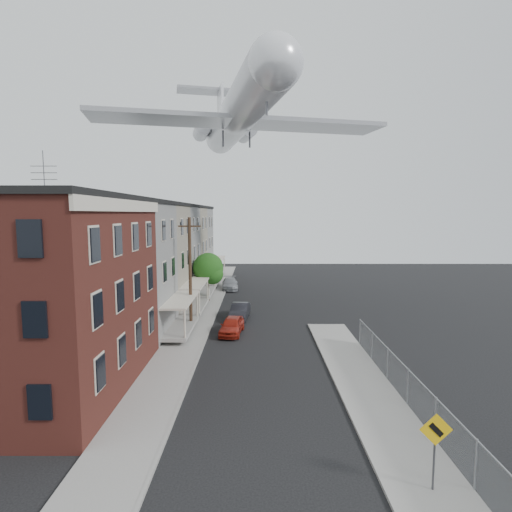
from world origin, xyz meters
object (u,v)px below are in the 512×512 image
at_px(car_mid, 240,311).
at_px(warning_sign, 435,440).
at_px(utility_pole, 190,272).
at_px(street_tree, 209,270).
at_px(car_near, 232,325).
at_px(airplane, 237,115).
at_px(car_far, 230,284).

bearing_deg(car_mid, warning_sign, -65.54).
distance_m(utility_pole, street_tree, 10.00).
bearing_deg(car_near, utility_pole, 165.05).
bearing_deg(airplane, car_mid, -85.43).
bearing_deg(car_mid, airplane, 100.59).
bearing_deg(car_far, airplane, -85.48).
bearing_deg(airplane, car_near, -90.22).
distance_m(warning_sign, car_near, 19.37).
height_order(utility_pole, car_near, utility_pole).
distance_m(car_mid, airplane, 18.61).
relative_size(street_tree, airplane, 0.17).
height_order(utility_pole, street_tree, utility_pole).
bearing_deg(warning_sign, airplane, 106.08).
distance_m(utility_pole, car_far, 17.62).
relative_size(car_near, car_mid, 0.95).
relative_size(car_far, airplane, 0.15).
xyz_separation_m(warning_sign, car_near, (-7.82, 17.68, -1.21)).
relative_size(utility_pole, car_far, 1.92).
xyz_separation_m(warning_sign, car_far, (-9.20, 36.07, -1.20)).
bearing_deg(car_mid, street_tree, 123.19).
bearing_deg(street_tree, car_near, -74.84).
bearing_deg(car_near, street_tree, 111.85).
bearing_deg(airplane, street_tree, 147.71).
xyz_separation_m(street_tree, car_mid, (3.47, -6.76, -2.77)).
bearing_deg(street_tree, warning_sign, -69.42).
distance_m(street_tree, airplane, 15.64).
bearing_deg(car_far, street_tree, -107.58).
height_order(street_tree, car_near, street_tree).
xyz_separation_m(utility_pole, airplane, (3.42, 7.97, 13.98)).
relative_size(car_near, airplane, 0.13).
xyz_separation_m(car_near, airplane, (0.04, 9.31, 17.98)).
bearing_deg(car_mid, utility_pole, -134.25).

